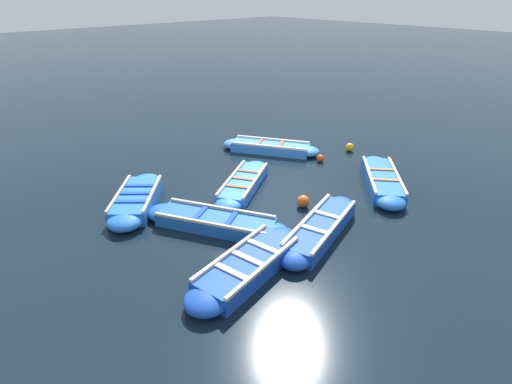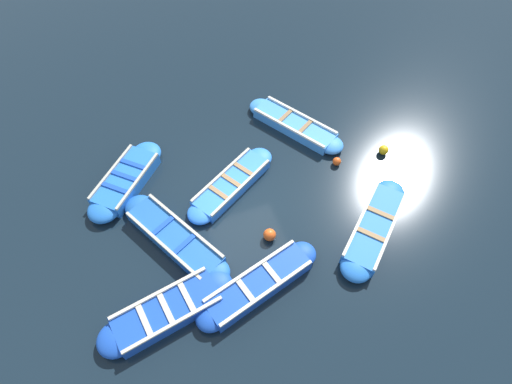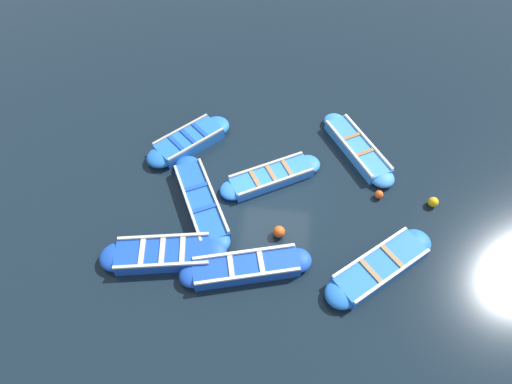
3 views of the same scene
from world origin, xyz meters
name	(u,v)px [view 1 (image 1 of 3)]	position (x,y,z in m)	size (l,w,h in m)	color
ground_plane	(265,193)	(0.00, 0.00, 0.00)	(120.00, 120.00, 0.00)	black
boat_near_quay	(216,222)	(-0.58, 2.34, 0.17)	(3.88, 2.63, 0.41)	#1E59AD
boat_far_corner	(244,183)	(0.68, 0.27, 0.16)	(2.51, 3.44, 0.38)	blue
boat_end_of_row	(137,200)	(1.90, 3.28, 0.20)	(3.08, 2.92, 0.46)	blue
boat_outer_left	(320,229)	(-2.67, 0.62, 0.20)	(1.74, 3.75, 0.45)	#1947B7
boat_tucked	(270,147)	(2.33, -2.53, 0.17)	(3.62, 2.65, 0.40)	#3884E0
boat_outer_right	(248,266)	(-2.56, 2.98, 0.20)	(1.56, 3.67, 0.46)	#1947B7
boat_mid_row	(382,180)	(-2.18, -3.04, 0.20)	(3.07, 3.36, 0.45)	blue
buoy_orange_near	(320,158)	(0.40, -3.18, 0.14)	(0.27, 0.27, 0.27)	#E05119
buoy_yellow_far	(303,201)	(-1.39, -0.17, 0.18)	(0.36, 0.36, 0.36)	#E05119
buoy_white_drifting	(350,147)	(0.30, -4.82, 0.16)	(0.32, 0.32, 0.32)	#EAB214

